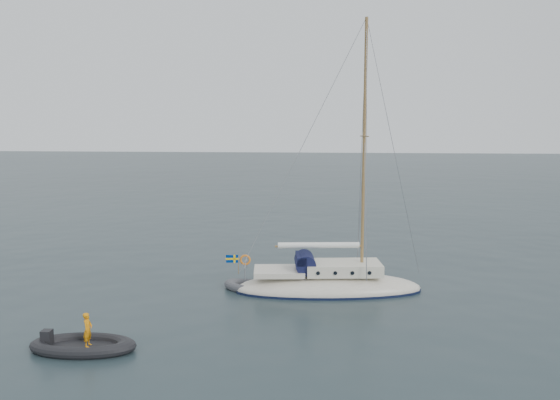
# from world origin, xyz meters

# --- Properties ---
(ground) EXTENTS (300.00, 300.00, 0.00)m
(ground) POSITION_xyz_m (0.00, 0.00, 0.00)
(ground) COLOR black
(ground) RESTS_ON ground
(sailboat) EXTENTS (9.02, 2.70, 12.85)m
(sailboat) POSITION_xyz_m (1.58, -1.54, 0.97)
(sailboat) COLOR silver
(sailboat) RESTS_ON ground
(dinghy) EXTENTS (2.90, 1.31, 0.42)m
(dinghy) POSITION_xyz_m (-2.00, -1.86, 0.18)
(dinghy) COLOR #535358
(dinghy) RESTS_ON ground
(rib) EXTENTS (3.65, 1.66, 1.36)m
(rib) POSITION_xyz_m (-6.51, -9.30, 0.22)
(rib) COLOR black
(rib) RESTS_ON ground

